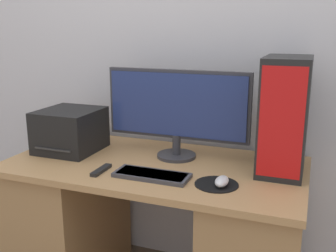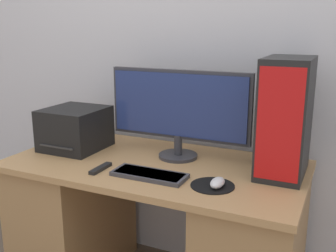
{
  "view_description": "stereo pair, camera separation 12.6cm",
  "coord_description": "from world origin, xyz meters",
  "px_view_note": "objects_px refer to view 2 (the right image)",
  "views": [
    {
      "loc": [
        0.69,
        -1.28,
        1.36
      ],
      "look_at": [
        0.07,
        0.36,
        0.92
      ],
      "focal_mm": 42.0,
      "sensor_mm": 36.0,
      "label": 1
    },
    {
      "loc": [
        0.81,
        -1.23,
        1.36
      ],
      "look_at": [
        0.07,
        0.36,
        0.92
      ],
      "focal_mm": 42.0,
      "sensor_mm": 36.0,
      "label": 2
    }
  ],
  "objects_px": {
    "keyboard": "(149,174)",
    "printer": "(75,129)",
    "monitor": "(179,108)",
    "remote_control": "(101,168)",
    "mouse": "(218,183)",
    "computer_tower": "(285,117)"
  },
  "relations": [
    {
      "from": "keyboard",
      "to": "mouse",
      "type": "xyz_separation_m",
      "value": [
        0.31,
        0.01,
        0.01
      ]
    },
    {
      "from": "remote_control",
      "to": "mouse",
      "type": "bearing_deg",
      "value": 2.96
    },
    {
      "from": "mouse",
      "to": "printer",
      "type": "relative_size",
      "value": 0.31
    },
    {
      "from": "computer_tower",
      "to": "remote_control",
      "type": "relative_size",
      "value": 3.57
    },
    {
      "from": "printer",
      "to": "remote_control",
      "type": "xyz_separation_m",
      "value": [
        0.31,
        -0.23,
        -0.1
      ]
    },
    {
      "from": "monitor",
      "to": "printer",
      "type": "relative_size",
      "value": 2.27
    },
    {
      "from": "keyboard",
      "to": "remote_control",
      "type": "height_order",
      "value": "keyboard"
    },
    {
      "from": "keyboard",
      "to": "mouse",
      "type": "bearing_deg",
      "value": 1.33
    },
    {
      "from": "computer_tower",
      "to": "remote_control",
      "type": "bearing_deg",
      "value": -158.08
    },
    {
      "from": "keyboard",
      "to": "remote_control",
      "type": "relative_size",
      "value": 2.3
    },
    {
      "from": "keyboard",
      "to": "computer_tower",
      "type": "bearing_deg",
      "value": 28.73
    },
    {
      "from": "computer_tower",
      "to": "mouse",
      "type": "bearing_deg",
      "value": -127.1
    },
    {
      "from": "keyboard",
      "to": "remote_control",
      "type": "xyz_separation_m",
      "value": [
        -0.24,
        -0.02,
        -0.0
      ]
    },
    {
      "from": "monitor",
      "to": "printer",
      "type": "bearing_deg",
      "value": -170.76
    },
    {
      "from": "monitor",
      "to": "keyboard",
      "type": "xyz_separation_m",
      "value": [
        -0.01,
        -0.3,
        -0.24
      ]
    },
    {
      "from": "monitor",
      "to": "printer",
      "type": "xyz_separation_m",
      "value": [
        -0.56,
        -0.09,
        -0.14
      ]
    },
    {
      "from": "printer",
      "to": "computer_tower",
      "type": "bearing_deg",
      "value": 4.16
    },
    {
      "from": "monitor",
      "to": "computer_tower",
      "type": "bearing_deg",
      "value": -1.53
    },
    {
      "from": "remote_control",
      "to": "monitor",
      "type": "bearing_deg",
      "value": 51.89
    },
    {
      "from": "monitor",
      "to": "remote_control",
      "type": "bearing_deg",
      "value": -128.11
    },
    {
      "from": "computer_tower",
      "to": "printer",
      "type": "xyz_separation_m",
      "value": [
        -1.06,
        -0.08,
        -0.15
      ]
    },
    {
      "from": "keyboard",
      "to": "printer",
      "type": "height_order",
      "value": "printer"
    }
  ]
}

